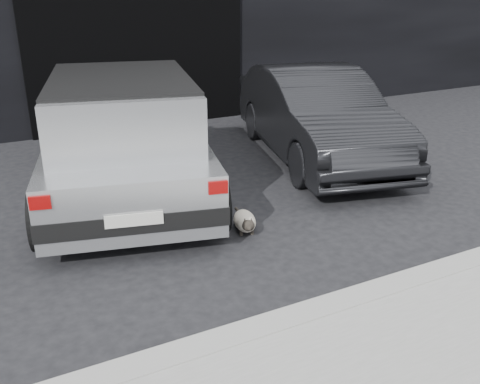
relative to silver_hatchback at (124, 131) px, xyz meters
name	(u,v)px	position (x,y,z in m)	size (l,w,h in m)	color
ground	(169,212)	(0.24, -0.82, -0.83)	(80.00, 80.00, 0.00)	black
garage_opening	(140,56)	(1.24, 3.17, 0.47)	(4.00, 0.10, 2.60)	black
curb	(383,292)	(1.24, -3.42, -0.77)	(18.00, 0.25, 0.12)	gray
silver_hatchback	(124,131)	(0.00, 0.00, 0.00)	(2.78, 4.42, 1.51)	silver
second_car	(316,115)	(2.98, 0.13, -0.15)	(1.43, 4.09, 1.35)	black
cat_siamese	(245,222)	(0.81, -1.69, -0.71)	(0.38, 0.68, 0.24)	beige
cat_white	(164,216)	(0.03, -1.26, -0.66)	(0.62, 0.48, 0.34)	silver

